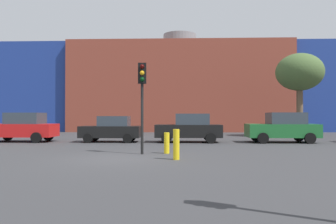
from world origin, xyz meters
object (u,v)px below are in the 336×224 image
Objects in this scene: parked_car_2 at (189,128)px; parked_car_1 at (112,129)px; parked_car_3 at (283,128)px; bollard_yellow_0 at (167,143)px; bare_tree_0 at (300,73)px; bollard_yellow_1 at (176,144)px; parked_car_0 at (23,127)px; traffic_light_island at (142,87)px.

parked_car_1 is at bearing 0.00° from parked_car_2.
parked_car_3 is 4.69× the size of bollard_yellow_0.
parked_car_1 is at bearing -157.53° from bare_tree_0.
bollard_yellow_1 is at bearing -78.02° from bollard_yellow_0.
parked_car_3 reaches higher than bollard_yellow_1.
parked_car_2 is (10.79, 0.00, -0.03)m from parked_car_0.
traffic_light_island reaches higher than parked_car_1.
parked_car_0 is 13.22m from bollard_yellow_1.
bare_tree_0 reaches higher than parked_car_1.
bare_tree_0 is (3.10, 5.78, 4.18)m from parked_car_3.
parked_car_2 is at bearing -180.00° from parked_car_0.
parked_car_0 reaches higher than bollard_yellow_0.
parked_car_2 is at bearing 85.10° from bollard_yellow_1.
parked_car_3 is 7.78m from bare_tree_0.
parked_car_2 is 0.63× the size of bare_tree_0.
parked_car_2 reaches higher than parked_car_1.
parked_car_2 reaches higher than bollard_yellow_1.
traffic_light_island is 3.31m from bollard_yellow_1.
bollard_yellow_0 is at bearing 146.06° from parked_car_0.
parked_car_2 is at bearing -0.00° from parked_car_3.
parked_car_0 is 21.02m from bare_tree_0.
traffic_light_island is 0.60× the size of bare_tree_0.
bare_tree_0 is at bearing 55.89° from bollard_yellow_1.
bollard_yellow_1 is at bearing -124.11° from bare_tree_0.
bare_tree_0 reaches higher than parked_car_2.
parked_car_1 is at bearing 0.00° from parked_car_3.
bollard_yellow_0 is 2.16m from bollard_yellow_1.
parked_car_2 is 0.96× the size of parked_car_3.
bare_tree_0 is at bearing -157.53° from parked_car_1.
parked_car_3 is at bearing 52.34° from bollard_yellow_1.
parked_car_2 is 4.52× the size of bollard_yellow_0.
parked_car_3 is (16.68, -0.00, 0.00)m from parked_car_0.
bollard_yellow_1 is (-9.72, -14.35, -4.54)m from bare_tree_0.
parked_car_0 is 11.59m from bollard_yellow_0.
bare_tree_0 is 17.92m from bollard_yellow_1.
parked_car_3 is at bearing -180.00° from parked_car_0.
parked_car_2 is 3.61× the size of bollard_yellow_1.
bare_tree_0 reaches higher than bollard_yellow_1.
parked_car_3 is 10.78m from traffic_light_island.
parked_car_2 is 11.48m from bare_tree_0.
bollard_yellow_1 is (0.45, -2.11, 0.12)m from bollard_yellow_0.
bollard_yellow_1 is at bearing 85.10° from parked_car_2.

